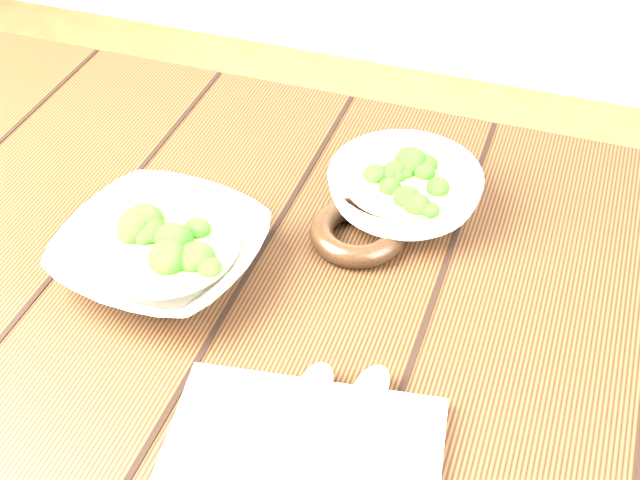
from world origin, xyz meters
TOP-DOWN VIEW (x-y plane):
  - table at (0.00, 0.00)m, footprint 1.20×0.80m
  - soup_bowl_front at (-0.11, -0.00)m, footprint 0.23×0.23m
  - soup_bowl_back at (0.11, 0.18)m, footprint 0.21×0.21m
  - trivet at (0.08, 0.11)m, footprint 0.13×0.13m
  - napkin at (0.12, -0.20)m, footprint 0.27×0.23m
  - spoon_left at (0.10, -0.15)m, footprint 0.03×0.20m
  - spoon_right at (0.15, -0.14)m, footprint 0.04×0.20m

SIDE VIEW (x-z plane):
  - table at x=0.00m, z-range 0.26..1.01m
  - napkin at x=0.12m, z-range 0.75..0.76m
  - trivet at x=0.08m, z-range 0.75..0.78m
  - spoon_left at x=0.10m, z-range 0.76..0.77m
  - spoon_right at x=0.15m, z-range 0.76..0.77m
  - soup_bowl_front at x=-0.11m, z-range 0.75..0.81m
  - soup_bowl_back at x=0.11m, z-range 0.75..0.81m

